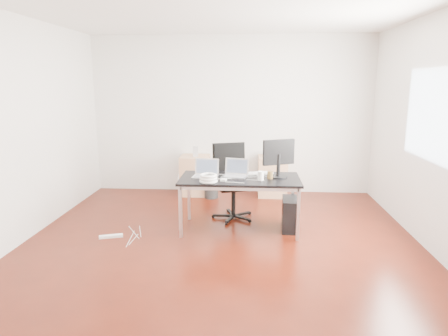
# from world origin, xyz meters

# --- Properties ---
(room_shell) EXTENTS (5.00, 5.00, 5.00)m
(room_shell) POSITION_xyz_m (0.04, 0.00, 1.40)
(room_shell) COLOR #3C0F06
(room_shell) RESTS_ON ground
(desk) EXTENTS (1.60, 0.80, 0.73)m
(desk) POSITION_xyz_m (0.22, 0.50, 0.68)
(desk) COLOR black
(desk) RESTS_ON ground
(office_chair) EXTENTS (0.61, 0.62, 1.08)m
(office_chair) POSITION_xyz_m (0.08, 1.03, 0.61)
(office_chair) COLOR black
(office_chair) RESTS_ON ground
(filing_cabinet_left) EXTENTS (0.50, 0.50, 0.70)m
(filing_cabinet_left) POSITION_xyz_m (-0.63, 2.23, 0.35)
(filing_cabinet_left) COLOR tan
(filing_cabinet_left) RESTS_ON ground
(filing_cabinet_right) EXTENTS (0.50, 0.50, 0.70)m
(filing_cabinet_right) POSITION_xyz_m (0.75, 2.23, 0.35)
(filing_cabinet_right) COLOR tan
(filing_cabinet_right) RESTS_ON ground
(pc_tower) EXTENTS (0.23, 0.46, 0.44)m
(pc_tower) POSITION_xyz_m (0.90, 0.54, 0.22)
(pc_tower) COLOR black
(pc_tower) RESTS_ON ground
(wastebasket) EXTENTS (0.29, 0.29, 0.28)m
(wastebasket) POSITION_xyz_m (-0.32, 2.00, 0.14)
(wastebasket) COLOR black
(wastebasket) RESTS_ON ground
(power_strip) EXTENTS (0.30, 0.15, 0.04)m
(power_strip) POSITION_xyz_m (-1.45, 0.08, 0.02)
(power_strip) COLOR white
(power_strip) RESTS_ON ground
(laptop_left) EXTENTS (0.35, 0.29, 0.23)m
(laptop_left) POSITION_xyz_m (-0.25, 0.54, 0.79)
(laptop_left) COLOR silver
(laptop_left) RESTS_ON desk
(laptop_right) EXTENTS (0.38, 0.32, 0.23)m
(laptop_right) POSITION_xyz_m (0.16, 0.59, 0.79)
(laptop_right) COLOR silver
(laptop_right) RESTS_ON desk
(monitor) EXTENTS (0.43, 0.26, 0.51)m
(monitor) POSITION_xyz_m (0.73, 0.58, 1.01)
(monitor) COLOR black
(monitor) RESTS_ON desk
(keyboard) EXTENTS (0.46, 0.26, 0.02)m
(keyboard) POSITION_xyz_m (0.45, 0.74, 0.74)
(keyboard) COLOR white
(keyboard) RESTS_ON desk
(cup_white) EXTENTS (0.11, 0.11, 0.12)m
(cup_white) POSITION_xyz_m (0.49, 0.38, 0.79)
(cup_white) COLOR white
(cup_white) RESTS_ON desk
(cup_brown) EXTENTS (0.09, 0.09, 0.10)m
(cup_brown) POSITION_xyz_m (0.62, 0.48, 0.78)
(cup_brown) COLOR brown
(cup_brown) RESTS_ON desk
(cable_coil) EXTENTS (0.24, 0.24, 0.11)m
(cable_coil) POSITION_xyz_m (-0.18, 0.23, 0.78)
(cable_coil) COLOR white
(cable_coil) RESTS_ON desk
(power_adapter) EXTENTS (0.08, 0.08, 0.03)m
(power_adapter) POSITION_xyz_m (0.01, 0.31, 0.74)
(power_adapter) COLOR white
(power_adapter) RESTS_ON desk
(speaker) EXTENTS (0.10, 0.09, 0.18)m
(speaker) POSITION_xyz_m (-0.61, 2.18, 0.79)
(speaker) COLOR #9E9E9E
(speaker) RESTS_ON filing_cabinet_left
(navy_garment) EXTENTS (0.30, 0.24, 0.09)m
(navy_garment) POSITION_xyz_m (0.82, 2.19, 0.74)
(navy_garment) COLOR black
(navy_garment) RESTS_ON filing_cabinet_right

